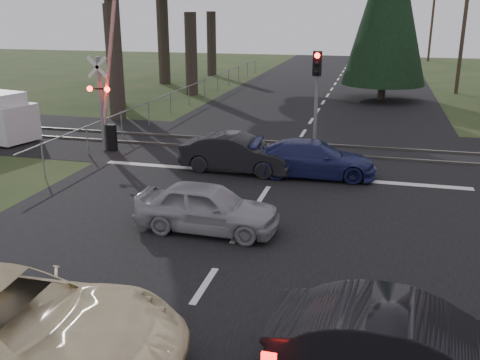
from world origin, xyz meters
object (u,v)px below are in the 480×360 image
(silver_car, at_px, (207,207))
(blue_sedan, at_px, (314,159))
(utility_pole_far, at_px, (433,17))
(utility_pole_mid, at_px, (464,22))
(dark_hatchback, at_px, (411,352))
(crossing_signal, at_px, (106,101))
(dark_car_far, at_px, (238,154))
(traffic_signal_center, at_px, (316,86))

(silver_car, distance_m, blue_sedan, 5.90)
(utility_pole_far, distance_m, silver_car, 53.13)
(utility_pole_mid, xyz_separation_m, dark_hatchback, (-4.51, -32.36, -4.02))
(crossing_signal, xyz_separation_m, dark_car_far, (5.85, -1.54, -1.39))
(dark_car_far, bearing_deg, utility_pole_far, -7.41)
(traffic_signal_center, bearing_deg, dark_car_far, -134.96)
(crossing_signal, height_order, dark_hatchback, crossing_signal)
(dark_hatchback, distance_m, silver_car, 7.11)
(crossing_signal, relative_size, dark_car_far, 1.72)
(crossing_signal, bearing_deg, traffic_signal_center, 6.15)
(traffic_signal_center, relative_size, utility_pole_mid, 0.46)
(crossing_signal, distance_m, silver_car, 9.56)
(utility_pole_far, bearing_deg, dark_hatchback, -94.49)
(silver_car, bearing_deg, utility_pole_mid, -17.13)
(utility_pole_far, distance_m, dark_hatchback, 57.68)
(crossing_signal, bearing_deg, blue_sedan, -9.40)
(dark_hatchback, xyz_separation_m, silver_car, (-4.83, 5.22, -0.06))
(utility_pole_far, height_order, dark_hatchback, utility_pole_far)
(silver_car, xyz_separation_m, dark_car_far, (-0.59, 5.39, 0.02))
(dark_hatchback, bearing_deg, traffic_signal_center, 16.76)
(traffic_signal_center, height_order, blue_sedan, traffic_signal_center)
(utility_pole_far, bearing_deg, utility_pole_mid, -90.00)
(dark_hatchback, xyz_separation_m, dark_car_far, (-5.42, 10.61, -0.04))
(traffic_signal_center, height_order, utility_pole_mid, utility_pole_mid)
(utility_pole_far, bearing_deg, blue_sedan, -98.82)
(silver_car, distance_m, dark_car_far, 5.42)
(dark_hatchback, height_order, dark_car_far, dark_hatchback)
(blue_sedan, distance_m, dark_car_far, 2.70)
(traffic_signal_center, height_order, dark_hatchback, traffic_signal_center)
(utility_pole_mid, bearing_deg, utility_pole_far, 90.00)
(crossing_signal, distance_m, utility_pole_mid, 25.78)
(utility_pole_far, relative_size, blue_sedan, 2.10)
(dark_car_far, bearing_deg, utility_pole_mid, -19.95)
(dark_hatchback, height_order, silver_car, dark_hatchback)
(traffic_signal_center, xyz_separation_m, utility_pole_far, (7.50, 44.32, 1.92))
(utility_pole_far, bearing_deg, dark_car_far, -101.99)
(utility_pole_mid, distance_m, utility_pole_far, 25.00)
(utility_pole_mid, height_order, dark_hatchback, utility_pole_mid)
(utility_pole_far, bearing_deg, traffic_signal_center, -99.60)
(crossing_signal, height_order, utility_pole_far, utility_pole_far)
(utility_pole_mid, xyz_separation_m, utility_pole_far, (0.00, 25.00, 0.00))
(utility_pole_mid, distance_m, dark_hatchback, 32.92)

